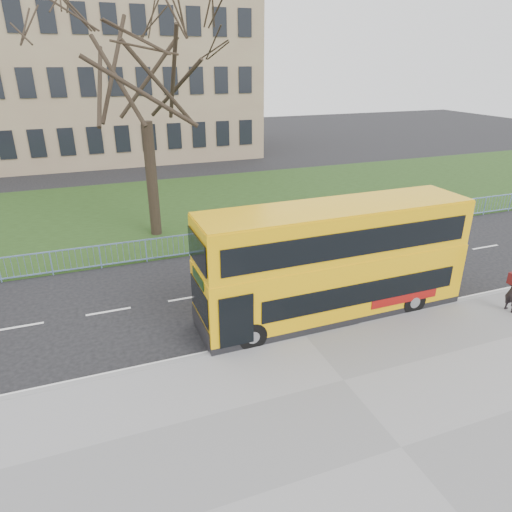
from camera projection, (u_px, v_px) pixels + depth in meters
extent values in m
plane|color=black|center=(285.00, 315.00, 16.60)|extent=(120.00, 120.00, 0.00)
cube|color=slate|center=(401.00, 449.00, 10.77)|extent=(80.00, 10.50, 0.12)
cube|color=gray|center=(304.00, 335.00, 15.24)|extent=(80.00, 0.20, 0.14)
cube|color=#1E3212|center=(193.00, 206.00, 28.89)|extent=(80.00, 15.40, 0.08)
cube|color=#8E745A|center=(85.00, 79.00, 42.35)|extent=(30.00, 15.00, 14.00)
cube|color=#F1B00A|center=(332.00, 283.00, 16.20)|extent=(9.68, 2.40, 1.79)
cube|color=#F1B00A|center=(334.00, 256.00, 15.79)|extent=(9.68, 2.40, 0.31)
cube|color=#F1B00A|center=(336.00, 230.00, 15.41)|extent=(9.63, 2.36, 1.61)
cube|color=black|center=(364.00, 293.00, 15.37)|extent=(7.45, 0.12, 0.78)
cube|color=black|center=(354.00, 244.00, 14.47)|extent=(8.88, 0.13, 0.87)
cylinder|color=black|center=(252.00, 336.00, 14.46)|extent=(0.96, 0.27, 0.96)
cylinder|color=black|center=(413.00, 301.00, 16.54)|extent=(0.96, 0.27, 0.96)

